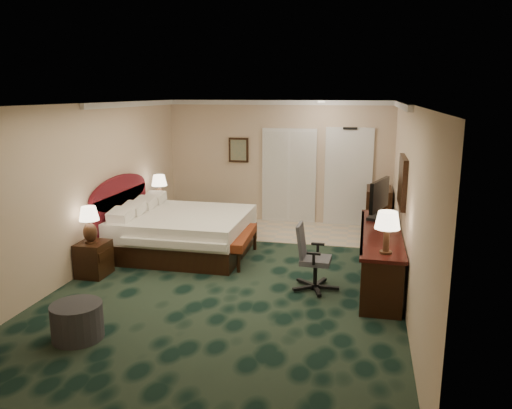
% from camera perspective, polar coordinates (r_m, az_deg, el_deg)
% --- Properties ---
extents(floor, '(5.00, 7.50, 0.00)m').
position_cam_1_polar(floor, '(7.92, -2.30, -8.53)').
color(floor, black).
rests_on(floor, ground).
extents(ceiling, '(5.00, 7.50, 0.00)m').
position_cam_1_polar(ceiling, '(7.38, -2.49, 11.40)').
color(ceiling, silver).
rests_on(ceiling, wall_back).
extents(wall_back, '(5.00, 0.00, 2.70)m').
position_cam_1_polar(wall_back, '(11.15, 2.56, 4.88)').
color(wall_back, beige).
rests_on(wall_back, ground).
extents(wall_front, '(5.00, 0.00, 2.70)m').
position_cam_1_polar(wall_front, '(4.16, -15.86, -9.17)').
color(wall_front, beige).
rests_on(wall_front, ground).
extents(wall_left, '(0.00, 7.50, 2.70)m').
position_cam_1_polar(wall_left, '(8.52, -18.88, 1.76)').
color(wall_left, beige).
rests_on(wall_left, ground).
extents(wall_right, '(0.00, 7.50, 2.70)m').
position_cam_1_polar(wall_right, '(7.32, 16.90, 0.18)').
color(wall_right, beige).
rests_on(wall_right, ground).
extents(crown_molding, '(5.00, 7.50, 0.10)m').
position_cam_1_polar(crown_molding, '(7.38, -2.48, 11.01)').
color(crown_molding, white).
rests_on(crown_molding, wall_back).
extents(tile_patch, '(3.20, 1.70, 0.01)m').
position_cam_1_polar(tile_patch, '(10.48, 6.54, -3.22)').
color(tile_patch, '#BEB4A4').
rests_on(tile_patch, ground).
extents(headboard, '(0.12, 2.00, 1.40)m').
position_cam_1_polar(headboard, '(9.47, -15.19, -0.97)').
color(headboard, '#48111A').
rests_on(headboard, ground).
extents(entry_door, '(1.02, 0.06, 2.18)m').
position_cam_1_polar(entry_door, '(11.01, 10.50, 3.00)').
color(entry_door, white).
rests_on(entry_door, ground).
extents(closet_doors, '(1.20, 0.06, 2.10)m').
position_cam_1_polar(closet_doors, '(11.12, 3.78, 3.27)').
color(closet_doors, '#BAB9B1').
rests_on(closet_doors, ground).
extents(wall_art, '(0.45, 0.06, 0.55)m').
position_cam_1_polar(wall_art, '(11.27, -2.00, 6.25)').
color(wall_art, '#556B5F').
rests_on(wall_art, wall_back).
extents(wall_mirror, '(0.05, 0.95, 0.75)m').
position_cam_1_polar(wall_mirror, '(7.86, 16.40, 2.55)').
color(wall_mirror, white).
rests_on(wall_mirror, wall_right).
extents(bed, '(2.26, 2.09, 0.72)m').
position_cam_1_polar(bed, '(9.22, -8.16, -3.22)').
color(bed, white).
rests_on(bed, ground).
extents(nightstand_near, '(0.44, 0.50, 0.55)m').
position_cam_1_polar(nightstand_near, '(8.39, -18.06, -5.93)').
color(nightstand_near, black).
rests_on(nightstand_near, ground).
extents(nightstand_far, '(0.50, 0.57, 0.63)m').
position_cam_1_polar(nightstand_far, '(10.54, -10.99, -1.54)').
color(nightstand_far, black).
rests_on(nightstand_far, ground).
extents(lamp_near, '(0.33, 0.33, 0.58)m').
position_cam_1_polar(lamp_near, '(8.24, -18.48, -2.20)').
color(lamp_near, black).
rests_on(lamp_near, nightstand_near).
extents(lamp_far, '(0.35, 0.35, 0.60)m').
position_cam_1_polar(lamp_far, '(10.42, -10.97, 1.73)').
color(lamp_far, black).
rests_on(lamp_far, nightstand_far).
extents(bed_bench, '(0.57, 1.45, 0.48)m').
position_cam_1_polar(bed_bench, '(8.74, -2.27, -4.79)').
color(bed_bench, maroon).
rests_on(bed_bench, ground).
extents(ottoman, '(0.74, 0.74, 0.43)m').
position_cam_1_polar(ottoman, '(6.43, -19.76, -12.44)').
color(ottoman, '#2C2C2E').
rests_on(ottoman, ground).
extents(desk, '(0.60, 2.79, 0.80)m').
position_cam_1_polar(desk, '(7.95, 13.94, -5.75)').
color(desk, black).
rests_on(desk, ground).
extents(tv, '(0.34, 0.84, 0.67)m').
position_cam_1_polar(tv, '(8.46, 13.91, 0.55)').
color(tv, black).
rests_on(tv, desk).
extents(desk_lamp, '(0.39, 0.39, 0.57)m').
position_cam_1_polar(desk_lamp, '(6.70, 14.73, -3.09)').
color(desk_lamp, black).
rests_on(desk_lamp, desk).
extents(desk_chair, '(0.59, 0.56, 0.99)m').
position_cam_1_polar(desk_chair, '(7.42, 6.83, -6.02)').
color(desk_chair, '#404049').
rests_on(desk_chair, ground).
extents(minibar, '(0.50, 0.90, 0.95)m').
position_cam_1_polar(minibar, '(10.61, 13.77, -0.70)').
color(minibar, black).
rests_on(minibar, ground).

